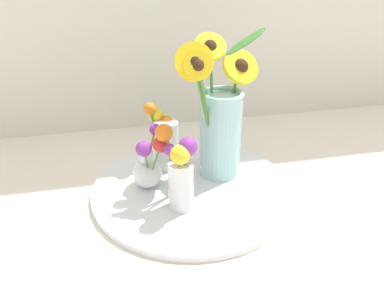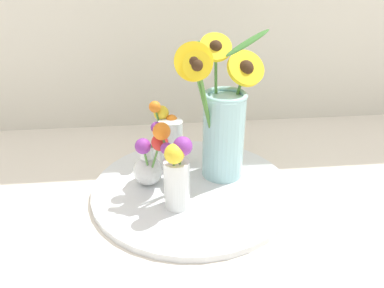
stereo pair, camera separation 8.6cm
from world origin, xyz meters
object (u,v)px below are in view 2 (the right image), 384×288
Objects in this scene: vase_small_back at (169,138)px; vase_small_center at (175,170)px; serving_tray at (192,188)px; vase_bulb_right at (149,163)px; mason_jar_sunflowers at (222,121)px.

vase_small_center is at bearing -88.82° from vase_small_back.
serving_tray is 0.13m from vase_small_center.
vase_bulb_right is 0.89× the size of vase_small_back.
vase_bulb_right is at bearing 122.02° from vase_small_center.
mason_jar_sunflowers is at bearing 10.13° from vase_bulb_right.
mason_jar_sunflowers is at bearing 31.47° from serving_tray.
vase_small_center is at bearing -120.02° from serving_tray.
vase_bulb_right reaches higher than serving_tray.
vase_small_center reaches higher than vase_bulb_right.
vase_small_center is 0.19m from vase_small_back.
vase_small_back is (-0.05, 0.11, 0.09)m from serving_tray.
vase_small_back reaches higher than serving_tray.
serving_tray is 3.04× the size of vase_bulb_right.
mason_jar_sunflowers reaches higher than vase_small_center.
vase_bulb_right is at bearing -119.85° from vase_small_back.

